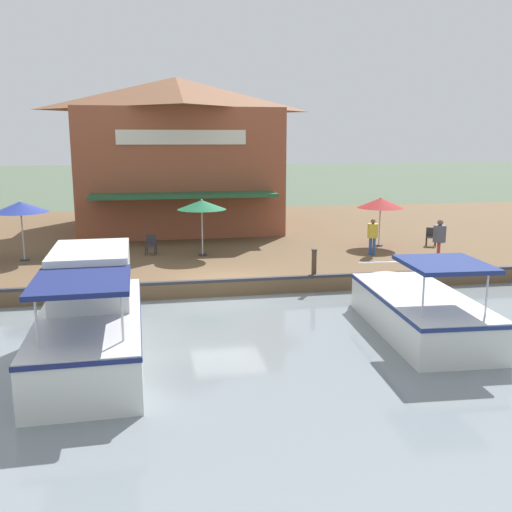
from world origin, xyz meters
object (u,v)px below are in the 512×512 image
(patio_umbrella_far_corner, at_px, (381,203))
(mooring_post, at_px, (314,262))
(person_near_entrance, at_px, (439,236))
(tree_upstream_bank, at_px, (226,143))
(cafe_chair_facing_river, at_px, (151,244))
(motorboat_far_downstream, at_px, (412,305))
(person_mid_patio, at_px, (373,233))
(waterfront_restaurant, at_px, (178,152))
(patio_umbrella_mid_patio_left, at_px, (20,207))
(motorboat_fourth_along, at_px, (93,314))
(cafe_chair_mid_patio, at_px, (431,236))
(patio_umbrella_near_quay_edge, at_px, (202,205))

(patio_umbrella_far_corner, relative_size, mooring_post, 2.29)
(person_near_entrance, relative_size, tree_upstream_bank, 0.26)
(cafe_chair_facing_river, distance_m, motorboat_far_downstream, 12.33)
(person_mid_patio, height_order, tree_upstream_bank, tree_upstream_bank)
(waterfront_restaurant, height_order, person_near_entrance, waterfront_restaurant)
(person_mid_patio, relative_size, person_near_entrance, 0.89)
(patio_umbrella_mid_patio_left, height_order, person_mid_patio, patio_umbrella_mid_patio_left)
(tree_upstream_bank, bearing_deg, motorboat_fourth_along, -16.40)
(waterfront_restaurant, relative_size, patio_umbrella_far_corner, 4.93)
(waterfront_restaurant, distance_m, cafe_chair_mid_patio, 14.66)
(patio_umbrella_near_quay_edge, height_order, cafe_chair_facing_river, patio_umbrella_near_quay_edge)
(patio_umbrella_far_corner, bearing_deg, person_mid_patio, -29.77)
(patio_umbrella_far_corner, xyz_separation_m, patio_umbrella_mid_patio_left, (0.41, -15.74, 0.19))
(patio_umbrella_mid_patio_left, xyz_separation_m, person_mid_patio, (1.58, 14.61, -1.24))
(motorboat_far_downstream, bearing_deg, person_near_entrance, 146.19)
(cafe_chair_mid_patio, relative_size, mooring_post, 0.84)
(patio_umbrella_near_quay_edge, xyz_separation_m, person_mid_patio, (1.25, 7.24, -1.21))
(motorboat_fourth_along, xyz_separation_m, mooring_post, (-4.84, 7.40, 0.05))
(mooring_post, height_order, tree_upstream_bank, tree_upstream_bank)
(patio_umbrella_mid_patio_left, xyz_separation_m, cafe_chair_facing_river, (-0.32, 5.18, -1.74))
(cafe_chair_mid_patio, distance_m, cafe_chair_facing_river, 12.99)
(person_near_entrance, bearing_deg, patio_umbrella_mid_patio_left, -102.14)
(waterfront_restaurant, relative_size, patio_umbrella_mid_patio_left, 4.58)
(cafe_chair_facing_river, bearing_deg, person_near_entrance, 71.21)
(cafe_chair_mid_patio, bearing_deg, cafe_chair_facing_river, -91.40)
(person_mid_patio, relative_size, mooring_post, 1.57)
(patio_umbrella_far_corner, relative_size, person_near_entrance, 1.30)
(patio_umbrella_near_quay_edge, xyz_separation_m, person_near_entrance, (3.24, 9.28, -1.07))
(patio_umbrella_far_corner, distance_m, motorboat_fourth_along, 15.85)
(patio_umbrella_far_corner, relative_size, patio_umbrella_mid_patio_left, 0.93)
(patio_umbrella_far_corner, relative_size, cafe_chair_facing_river, 2.72)
(person_mid_patio, bearing_deg, patio_umbrella_mid_patio_left, -96.18)
(cafe_chair_mid_patio, bearing_deg, patio_umbrella_far_corner, -99.42)
(waterfront_restaurant, distance_m, motorboat_far_downstream, 19.31)
(cafe_chair_mid_patio, relative_size, person_mid_patio, 0.54)
(waterfront_restaurant, relative_size, patio_umbrella_near_quay_edge, 4.67)
(patio_umbrella_near_quay_edge, bearing_deg, motorboat_fourth_along, -21.67)
(patio_umbrella_mid_patio_left, xyz_separation_m, tree_upstream_bank, (-12.03, 10.04, 2.48))
(patio_umbrella_mid_patio_left, distance_m, person_near_entrance, 17.06)
(patio_umbrella_near_quay_edge, bearing_deg, cafe_chair_facing_river, -106.73)
(patio_umbrella_mid_patio_left, relative_size, mooring_post, 2.46)
(patio_umbrella_far_corner, relative_size, cafe_chair_mid_patio, 2.72)
(cafe_chair_mid_patio, distance_m, person_near_entrance, 3.95)
(waterfront_restaurant, height_order, patio_umbrella_near_quay_edge, waterfront_restaurant)
(cafe_chair_facing_river, bearing_deg, motorboat_fourth_along, -8.70)
(cafe_chair_mid_patio, height_order, person_near_entrance, person_near_entrance)
(motorboat_far_downstream, bearing_deg, person_mid_patio, 166.59)
(patio_umbrella_near_quay_edge, relative_size, person_mid_patio, 1.54)
(waterfront_restaurant, xyz_separation_m, cafe_chair_mid_patio, (8.50, 11.33, -3.74))
(waterfront_restaurant, bearing_deg, patio_umbrella_mid_patio_left, -38.76)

